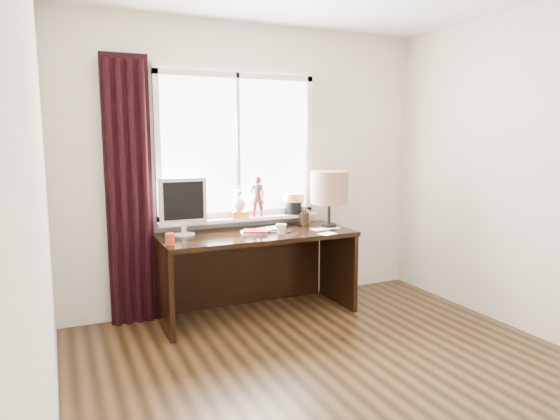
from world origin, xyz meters
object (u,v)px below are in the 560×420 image
mug (281,229)px  desk (253,257)px  red_cup (170,239)px  monitor (183,203)px  table_lamp (329,188)px  laptop (266,230)px

mug → desk: bearing=124.0°
red_cup → monitor: (0.19, 0.33, 0.23)m
desk → table_lamp: table_lamp is taller
laptop → desk: bearing=133.7°
desk → monitor: bearing=175.1°
mug → red_cup: bearing=-178.0°
laptop → mug: 0.20m
monitor → mug: bearing=-21.0°
red_cup → table_lamp: table_lamp is taller
red_cup → desk: size_ratio=0.05×
red_cup → table_lamp: 1.56m
monitor → table_lamp: size_ratio=0.94×
desk → table_lamp: 0.94m
laptop → desk: size_ratio=0.20×
mug → desk: (-0.17, 0.24, -0.29)m
laptop → desk: 0.28m
mug → desk: size_ratio=0.06×
red_cup → table_lamp: size_ratio=0.18×
desk → red_cup: bearing=-160.8°
mug → monitor: size_ratio=0.19×
red_cup → monitor: bearing=60.3°
desk → table_lamp: (0.71, -0.12, 0.61)m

